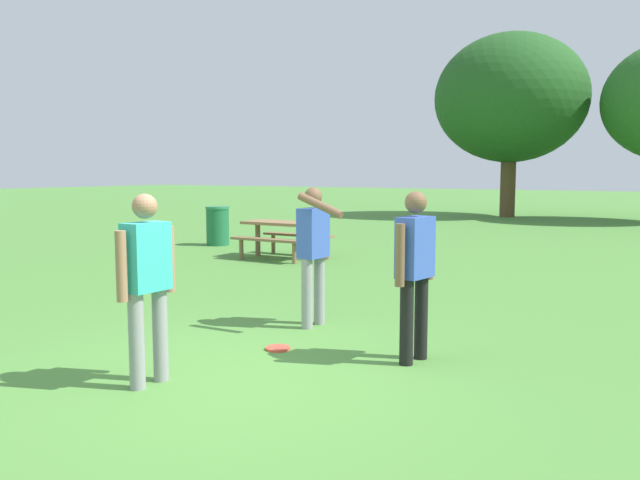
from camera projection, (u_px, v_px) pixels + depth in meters
ground_plane at (230, 377)px, 5.68m from camera, size 120.00×120.00×0.00m
person_thrower at (147, 276)px, 5.37m from camera, size 0.24×0.61×1.64m
person_catcher at (314, 246)px, 7.43m from camera, size 0.67×0.64×1.64m
person_bystander at (415, 265)px, 6.04m from camera, size 0.28×0.60×1.64m
frisbee at (278, 348)px, 6.55m from camera, size 0.25×0.25×0.03m
picnic_table_near at (283, 231)px, 13.41m from camera, size 1.70×1.42×0.77m
trash_can_beside_table at (218, 226)px, 15.76m from camera, size 0.59×0.59×0.96m
tree_tall_left at (511, 99)px, 25.21m from camera, size 5.95×5.95×7.24m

